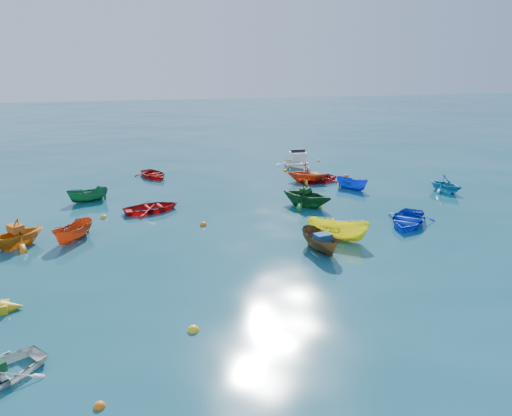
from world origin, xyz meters
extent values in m
plane|color=#0A424B|center=(0.00, 0.00, 0.00)|extent=(160.00, 160.00, 0.00)
imported|color=brown|center=(1.73, -0.92, 0.00)|extent=(1.52, 2.91, 1.07)
imported|color=blue|center=(7.57, 1.60, 0.00)|extent=(4.19, 4.34, 0.73)
imported|color=orange|center=(-12.15, 2.77, 0.00)|extent=(3.66, 3.61, 1.46)
imported|color=#FFF416|center=(3.03, 0.25, 0.00)|extent=(3.19, 2.73, 1.19)
imported|color=teal|center=(13.28, 7.05, 0.00)|extent=(2.79, 2.97, 1.25)
imported|color=red|center=(-5.75, 6.96, 0.00)|extent=(3.70, 3.09, 0.66)
imported|color=#BD4111|center=(-9.58, 3.03, 0.00)|extent=(2.24, 2.74, 1.01)
imported|color=#124D1E|center=(3.29, 5.92, 0.00)|extent=(4.18, 4.20, 1.68)
imported|color=#B10E14|center=(5.85, 11.39, 0.00)|extent=(3.74, 3.26, 0.65)
imported|color=#1039C9|center=(7.53, 9.01, 0.00)|extent=(2.09, 2.45, 0.92)
imported|color=#AC110E|center=(-5.42, 15.36, 0.00)|extent=(3.15, 3.64, 0.63)
imported|color=#E64A15|center=(5.18, 11.50, 0.00)|extent=(3.60, 3.45, 1.47)
imported|color=#13532C|center=(-9.52, 9.86, 0.00)|extent=(2.65, 1.66, 0.96)
imported|color=white|center=(5.85, 15.79, 0.00)|extent=(2.99, 4.16, 1.46)
cube|color=#18498B|center=(1.75, -1.07, 0.71)|extent=(0.81, 0.67, 0.35)
cube|color=#D85B16|center=(-12.11, 2.81, 0.90)|extent=(0.86, 0.89, 0.34)
cube|color=#104217|center=(3.23, 6.00, 0.98)|extent=(0.74, 0.73, 0.29)
cube|color=#C95E14|center=(5.76, 11.35, 0.49)|extent=(0.76, 0.85, 0.34)
sphere|color=orange|center=(-7.52, -9.79, 0.00)|extent=(0.31, 0.31, 0.31)
sphere|color=yellow|center=(-4.76, -6.61, 0.00)|extent=(0.39, 0.39, 0.39)
sphere|color=#D95F0B|center=(3.00, 2.37, 0.00)|extent=(0.29, 0.29, 0.29)
sphere|color=yellow|center=(-9.33, 11.36, 0.00)|extent=(0.33, 0.33, 0.33)
sphere|color=orange|center=(-3.15, 3.85, 0.00)|extent=(0.38, 0.38, 0.38)
sphere|color=yellow|center=(3.98, 5.56, 0.00)|extent=(0.38, 0.38, 0.38)
sphere|color=#EA550C|center=(8.52, 12.33, 0.00)|extent=(0.38, 0.38, 0.38)
sphere|color=gold|center=(-8.42, 6.35, 0.00)|extent=(0.38, 0.38, 0.38)
sphere|color=orange|center=(4.64, 15.15, 0.00)|extent=(0.33, 0.33, 0.33)
sphere|color=yellow|center=(8.39, 18.01, 0.00)|extent=(0.29, 0.29, 0.29)
camera|label=1|loc=(-5.95, -21.24, 8.79)|focal=35.00mm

